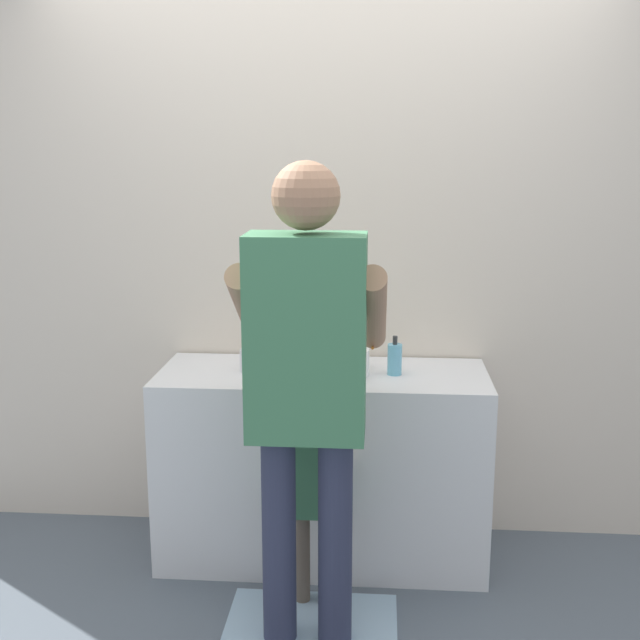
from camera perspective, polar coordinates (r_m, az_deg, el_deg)
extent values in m
plane|color=slate|center=(3.44, -0.20, -18.63)|extent=(14.00, 14.00, 0.00)
cube|color=beige|center=(3.59, 0.58, 5.63)|extent=(4.40, 0.08, 2.70)
cube|color=white|center=(3.52, 0.19, -10.27)|extent=(1.39, 0.54, 0.83)
cylinder|color=white|center=(3.35, 0.17, -2.93)|extent=(0.39, 0.39, 0.11)
cylinder|color=silver|center=(3.34, 0.17, -2.83)|extent=(0.32, 0.32, 0.09)
cylinder|color=#B7BABF|center=(3.57, 0.47, -1.35)|extent=(0.03, 0.03, 0.18)
cylinder|color=#B7BABF|center=(3.50, 0.40, -0.31)|extent=(0.02, 0.12, 0.02)
cylinder|color=#B7BABF|center=(3.60, -0.65, -2.33)|extent=(0.04, 0.04, 0.05)
cylinder|color=#B7BABF|center=(3.59, 1.58, -2.38)|extent=(0.04, 0.04, 0.05)
cylinder|color=silver|center=(3.39, -5.14, -2.90)|extent=(0.07, 0.07, 0.09)
cylinder|color=blue|center=(3.38, -5.39, -2.01)|extent=(0.02, 0.03, 0.17)
cube|color=white|center=(3.36, -5.43, -0.45)|extent=(0.01, 0.02, 0.02)
cylinder|color=yellow|center=(3.37, -5.32, -2.10)|extent=(0.02, 0.02, 0.17)
cube|color=white|center=(3.34, -5.35, -0.52)|extent=(0.01, 0.02, 0.02)
cylinder|color=#66B2D1|center=(3.34, 5.34, -2.81)|extent=(0.06, 0.06, 0.13)
cylinder|color=#2D2D2D|center=(3.32, 5.37, -1.44)|extent=(0.02, 0.02, 0.03)
cube|color=#99B7CC|center=(3.22, -0.59, -20.76)|extent=(0.64, 0.40, 0.02)
cylinder|color=#6B5B4C|center=(3.25, -1.25, -16.68)|extent=(0.06, 0.06, 0.38)
cylinder|color=#6B5B4C|center=(3.25, 0.51, -16.75)|extent=(0.06, 0.06, 0.38)
cube|color=#427F56|center=(3.09, -0.38, -10.87)|extent=(0.19, 0.11, 0.33)
sphere|color=beige|center=(3.01, -0.39, -6.81)|extent=(0.11, 0.11, 0.11)
cylinder|color=beige|center=(3.17, -2.18, -9.70)|extent=(0.05, 0.23, 0.18)
cylinder|color=beige|center=(3.15, 1.70, -9.81)|extent=(0.05, 0.23, 0.18)
cylinder|color=#2D334C|center=(2.95, -2.93, -15.43)|extent=(0.12, 0.12, 0.80)
cylinder|color=#2D334C|center=(2.93, 1.09, -15.59)|extent=(0.12, 0.12, 0.80)
cube|color=#427F56|center=(2.67, -0.98, -1.25)|extent=(0.40, 0.23, 0.69)
sphere|color=#A87A5B|center=(2.60, -1.02, 8.85)|extent=(0.23, 0.23, 0.23)
cylinder|color=#A87A5B|center=(2.86, -5.01, 0.88)|extent=(0.10, 0.48, 0.38)
cylinder|color=#A87A5B|center=(2.82, 3.78, 0.74)|extent=(0.10, 0.48, 0.38)
cylinder|color=orange|center=(3.04, 3.78, -1.93)|extent=(0.01, 0.14, 0.03)
cube|color=white|center=(3.11, 3.80, -1.37)|extent=(0.01, 0.02, 0.02)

